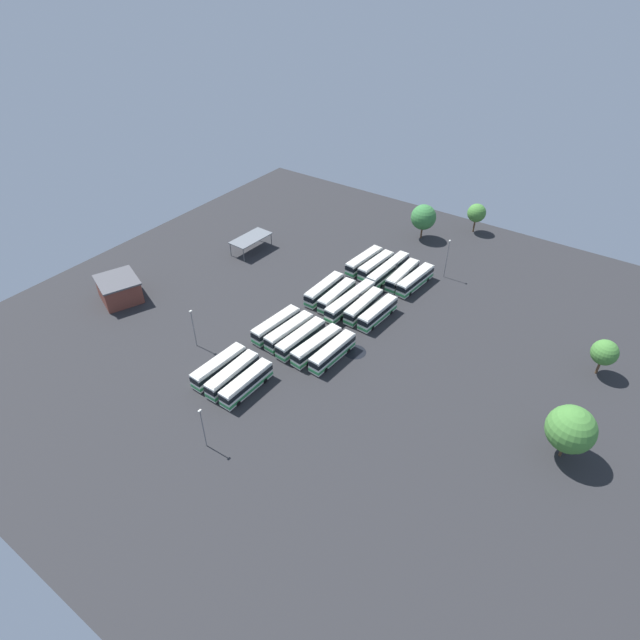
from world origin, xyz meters
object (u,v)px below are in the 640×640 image
object	(u,v)px
tree_northwest	(423,217)
bus_row3_slot1	(233,375)
bus_row1_slot0	(324,290)
maintenance_shelter	(251,238)
bus_row0_slot0	(364,261)
bus_row3_slot2	(246,383)
bus_row2_slot0	(276,325)
lamp_post_far_corner	(203,427)
depot_building	(119,289)
lamp_post_mid_lot	(193,327)
bus_row2_slot1	(289,332)
bus_row0_slot3	(402,276)
bus_row1_slot3	(363,306)
bus_row2_slot4	(332,352)
bus_row2_slot2	(301,339)
bus_row3_slot0	(219,367)
bus_row1_slot2	(351,301)
lamp_post_by_building	(447,257)
tree_west_edge	(477,213)
tree_south_edge	(605,353)
bus_row1_slot1	(337,296)
bus_row2_slot3	(317,346)
bus_row0_slot4	(415,280)
bus_row1_slot4	(378,313)
tree_northeast	(571,429)
bus_row0_slot2	(388,270)
bus_row0_slot1	(376,266)

from	to	relation	value
tree_northwest	bus_row3_slot1	bearing A→B (deg)	-2.45
bus_row1_slot0	bus_row3_slot1	xyz separation A→B (m)	(31.58, 2.27, -0.00)
bus_row3_slot1	maintenance_shelter	world-z (taller)	maintenance_shelter
bus_row0_slot0	bus_row3_slot2	xyz separation A→B (m)	(47.14, 4.88, -0.00)
bus_row2_slot0	maintenance_shelter	bearing A→B (deg)	-130.50
bus_row0_slot0	lamp_post_far_corner	bearing A→B (deg)	7.33
depot_building	maintenance_shelter	world-z (taller)	depot_building
lamp_post_mid_lot	bus_row2_slot1	bearing A→B (deg)	131.52
bus_row0_slot3	bus_row1_slot3	size ratio (longest dim) A/B	1.02
bus_row0_slot3	bus_row2_slot4	distance (m)	31.26
bus_row2_slot2	bus_row2_slot4	xyz separation A→B (m)	(-0.25, 7.19, -0.00)
bus_row3_slot0	lamp_post_mid_lot	xyz separation A→B (m)	(-3.33, -9.45, 2.75)
bus_row1_slot2	lamp_post_by_building	world-z (taller)	lamp_post_by_building
bus_row2_slot1	depot_building	bearing A→B (deg)	-75.20
bus_row0_slot3	lamp_post_mid_lot	xyz separation A→B (m)	(42.97, -21.92, 2.75)
bus_row0_slot3	lamp_post_far_corner	bearing A→B (deg)	-2.65
bus_row1_slot2	bus_row1_slot3	bearing A→B (deg)	87.86
tree_northwest	tree_west_edge	world-z (taller)	tree_northwest
bus_row1_slot0	tree_south_edge	world-z (taller)	tree_south_edge
bus_row1_slot0	depot_building	xyz separation A→B (m)	(26.27, -35.71, 0.71)
bus_row3_slot0	bus_row1_slot0	bearing A→B (deg)	177.80
bus_row2_slot0	bus_row3_slot2	world-z (taller)	same
bus_row1_slot1	depot_building	world-z (taller)	depot_building
bus_row2_slot3	bus_row3_slot2	bearing A→B (deg)	-14.81
bus_row0_slot3	depot_building	distance (m)	62.49
bus_row1_slot2	lamp_post_far_corner	distance (m)	44.31
bus_row0_slot3	bus_row0_slot4	bearing A→B (deg)	89.47
bus_row0_slot4	bus_row1_slot3	world-z (taller)	same
depot_building	bus_row2_slot0	bearing A→B (deg)	106.29
bus_row1_slot3	bus_row1_slot4	distance (m)	3.64
bus_row3_slot2	bus_row0_slot4	bearing A→B (deg)	169.29
depot_building	bus_row2_slot3	bearing A→B (deg)	102.14
bus_row0_slot3	lamp_post_far_corner	xyz separation A→B (m)	(59.41, -2.75, 2.58)
bus_row2_slot1	bus_row2_slot2	distance (m)	3.20
depot_building	tree_northeast	xyz separation A→B (m)	(-11.85, 90.01, 3.41)
bus_row0_slot2	bus_row3_slot0	world-z (taller)	same
bus_row0_slot0	bus_row2_slot2	world-z (taller)	same
bus_row0_slot1	bus_row2_slot2	distance (m)	31.78
bus_row0_slot2	bus_row3_slot1	distance (m)	46.94
bus_row1_slot4	tree_west_edge	xyz separation A→B (m)	(-48.88, 1.14, 3.54)
lamp_post_far_corner	tree_south_edge	world-z (taller)	lamp_post_far_corner
tree_south_edge	bus_row3_slot0	bearing A→B (deg)	-54.51
bus_row3_slot1	tree_south_edge	xyz separation A→B (m)	(-39.99, 52.33, 3.09)
bus_row0_slot2	tree_northeast	world-z (taller)	tree_northeast
bus_row2_slot2	bus_row2_slot3	bearing A→B (deg)	90.36
bus_row2_slot1	bus_row2_slot3	xyz separation A→B (m)	(0.41, 6.88, 0.00)
bus_row1_slot3	tree_northwest	world-z (taller)	tree_northwest
bus_row0_slot0	bus_row3_slot1	size ratio (longest dim) A/B	1.03
bus_row0_slot1	bus_row2_slot0	xyz separation A→B (m)	(31.20, -4.65, 0.00)
bus_row1_slot1	bus_row2_slot3	xyz separation A→B (m)	(16.02, 6.12, 0.00)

